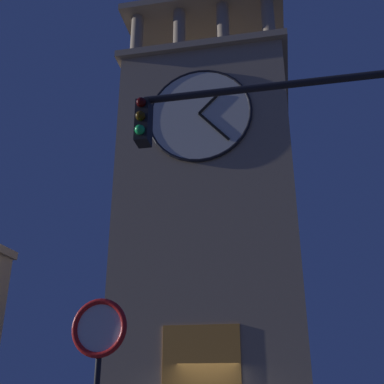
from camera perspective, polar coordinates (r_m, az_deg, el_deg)
clocktower at (r=25.79m, az=2.72°, el=-4.29°), size 9.18×9.54×24.04m
traffic_signal_near at (r=6.90m, az=17.86°, el=1.60°), size 4.54×0.41×6.43m
no_horn_sign at (r=6.70m, az=-11.23°, el=-17.56°), size 0.78×0.14×2.74m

